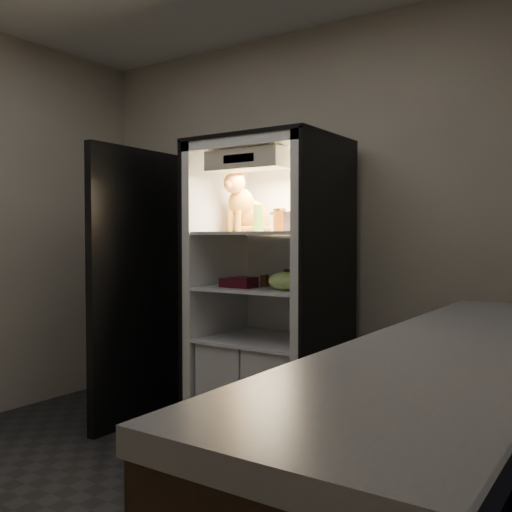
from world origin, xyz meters
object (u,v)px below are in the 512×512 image
(parmesan_shaker, at_px, (258,218))
(soda_can_c, at_px, (289,278))
(pepper_jar, at_px, (317,214))
(soda_can_a, at_px, (299,277))
(kitchen_counter, at_px, (462,479))
(salsa_jar, at_px, (279,220))
(tabby_cat, at_px, (246,208))
(mayo_tub, at_px, (277,222))
(berry_box_left, at_px, (231,283))
(berry_box_right, at_px, (244,282))
(soda_can_b, at_px, (300,279))
(grape_bag, at_px, (286,281))
(cream_carton, at_px, (291,221))
(condiment_jar, at_px, (265,280))
(refrigerator, at_px, (271,309))

(parmesan_shaker, bearing_deg, soda_can_c, -5.34)
(pepper_jar, xyz_separation_m, soda_can_a, (-0.12, -0.00, -0.39))
(kitchen_counter, xyz_separation_m, soda_can_a, (-1.31, 1.21, 0.54))
(kitchen_counter, relative_size, salsa_jar, 16.75)
(tabby_cat, distance_m, mayo_tub, 0.25)
(soda_can_a, distance_m, berry_box_left, 0.43)
(soda_can_a, height_order, berry_box_right, soda_can_a)
(pepper_jar, bearing_deg, mayo_tub, 178.02)
(mayo_tub, bearing_deg, berry_box_right, -110.45)
(pepper_jar, xyz_separation_m, berry_box_right, (-0.39, -0.23, -0.42))
(soda_can_b, height_order, grape_bag, soda_can_b)
(cream_carton, relative_size, berry_box_right, 0.88)
(soda_can_a, relative_size, berry_box_right, 0.99)
(mayo_tub, relative_size, pepper_jar, 0.60)
(condiment_jar, distance_m, berry_box_left, 0.22)
(refrigerator, relative_size, soda_can_b, 16.91)
(berry_box_left, distance_m, berry_box_right, 0.09)
(mayo_tub, height_order, pepper_jar, pepper_jar)
(condiment_jar, bearing_deg, soda_can_b, -2.43)
(soda_can_c, bearing_deg, pepper_jar, 37.57)
(kitchen_counter, bearing_deg, cream_carton, 141.46)
(condiment_jar, distance_m, grape_bag, 0.30)
(soda_can_b, relative_size, berry_box_right, 0.84)
(parmesan_shaker, relative_size, pepper_jar, 0.83)
(salsa_jar, relative_size, grape_bag, 0.66)
(cream_carton, distance_m, condiment_jar, 0.50)
(kitchen_counter, relative_size, soda_can_c, 19.26)
(cream_carton, bearing_deg, berry_box_right, -179.32)
(tabby_cat, height_order, condiment_jar, tabby_cat)
(soda_can_c, bearing_deg, salsa_jar, 166.37)
(soda_can_b, bearing_deg, refrigerator, 168.32)
(kitchen_counter, distance_m, pepper_jar, 1.94)
(soda_can_c, height_order, condiment_jar, soda_can_c)
(parmesan_shaker, bearing_deg, refrigerator, 39.02)
(refrigerator, xyz_separation_m, cream_carton, (0.27, -0.20, 0.56))
(grape_bag, bearing_deg, cream_carton, -4.39)
(pepper_jar, distance_m, soda_can_c, 0.43)
(salsa_jar, distance_m, grape_bag, 0.42)
(condiment_jar, relative_size, berry_box_right, 0.62)
(tabby_cat, bearing_deg, refrigerator, -2.64)
(tabby_cat, bearing_deg, pepper_jar, 4.53)
(grape_bag, bearing_deg, berry_box_right, -178.64)
(pepper_jar, height_order, grape_bag, pepper_jar)
(tabby_cat, bearing_deg, soda_can_b, -5.11)
(pepper_jar, relative_size, soda_can_a, 1.61)
(soda_can_a, distance_m, grape_bag, 0.23)
(refrigerator, distance_m, tabby_cat, 0.69)
(salsa_jar, height_order, berry_box_right, salsa_jar)
(refrigerator, xyz_separation_m, berry_box_right, (-0.07, -0.20, 0.18))
(mayo_tub, xyz_separation_m, soda_can_c, (0.16, -0.11, -0.35))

